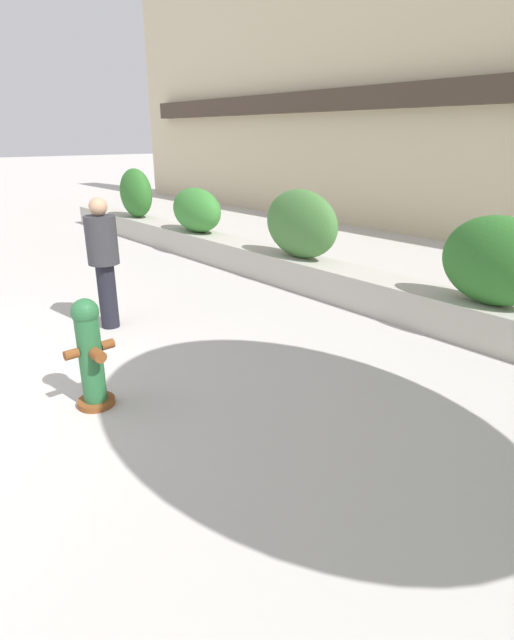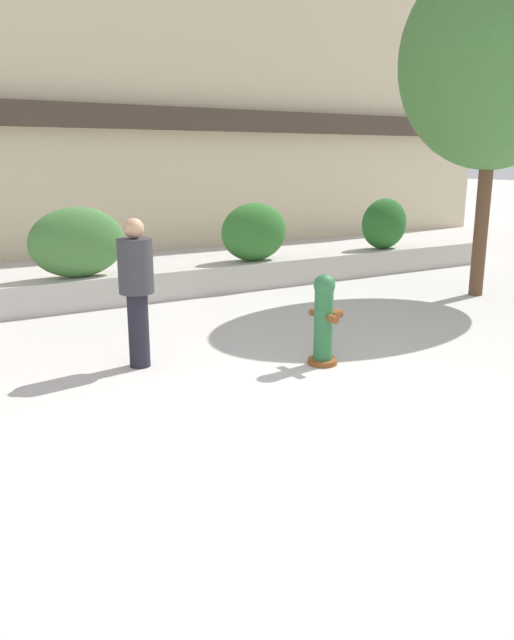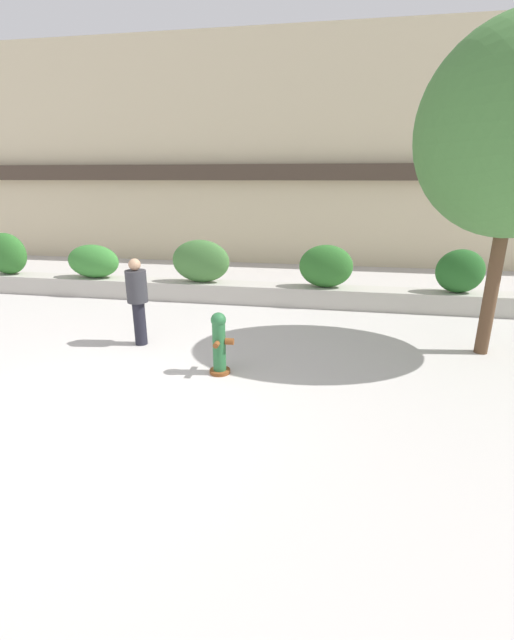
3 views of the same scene
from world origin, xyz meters
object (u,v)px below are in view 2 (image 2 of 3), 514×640
(hedge_bush_4, at_px, (384,224))
(fire_hydrant, at_px, (324,319))
(street_tree, at_px, (496,62))
(pedestrian, at_px, (136,284))
(hedge_bush_3, at_px, (254,232))
(hedge_bush_2, at_px, (77,242))

(hedge_bush_4, xyz_separation_m, fire_hydrant, (-4.85, -4.39, -0.48))
(hedge_bush_4, bearing_deg, fire_hydrant, -137.85)
(fire_hydrant, distance_m, street_tree, 6.01)
(hedge_bush_4, xyz_separation_m, pedestrian, (-6.75, -3.37, -0.04))
(hedge_bush_3, xyz_separation_m, fire_hydrant, (-1.65, -4.39, -0.49))
(street_tree, height_order, pedestrian, street_tree)
(hedge_bush_3, xyz_separation_m, pedestrian, (-3.54, -3.37, -0.05))
(pedestrian, bearing_deg, street_tree, 6.14)
(fire_hydrant, xyz_separation_m, pedestrian, (-1.90, 1.03, 0.44))
(hedge_bush_3, height_order, hedge_bush_4, hedge_bush_3)
(fire_hydrant, bearing_deg, pedestrian, 151.54)
(hedge_bush_2, bearing_deg, hedge_bush_3, 0.00)
(hedge_bush_3, relative_size, pedestrian, 0.78)
(fire_hydrant, bearing_deg, hedge_bush_4, 42.15)
(hedge_bush_3, bearing_deg, street_tree, -41.23)
(hedge_bush_3, xyz_separation_m, hedge_bush_4, (3.21, 0.00, -0.01))
(hedge_bush_3, height_order, street_tree, street_tree)
(fire_hydrant, height_order, pedestrian, pedestrian)
(hedge_bush_3, relative_size, fire_hydrant, 1.25)
(hedge_bush_3, bearing_deg, pedestrian, -136.47)
(hedge_bush_2, relative_size, pedestrian, 0.90)
(hedge_bush_4, distance_m, fire_hydrant, 6.56)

